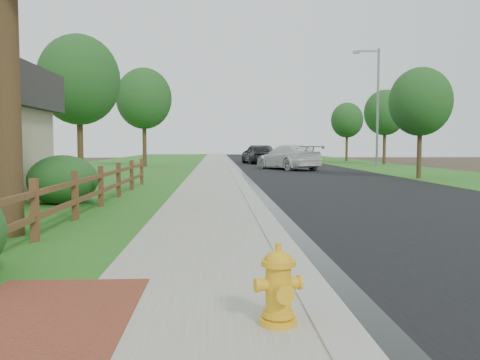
{
  "coord_description": "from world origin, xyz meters",
  "views": [
    {
      "loc": [
        -0.63,
        -5.58,
        1.65
      ],
      "look_at": [
        -0.18,
        3.99,
        0.98
      ],
      "focal_mm": 38.0,
      "sensor_mm": 36.0,
      "label": 1
    }
  ],
  "objects": [
    {
      "name": "ground",
      "position": [
        0.0,
        0.0,
        0.0
      ],
      "size": [
        120.0,
        120.0,
        0.0
      ],
      "primitive_type": "plane",
      "color": "#33261C"
    },
    {
      "name": "road",
      "position": [
        4.6,
        35.0,
        0.01
      ],
      "size": [
        8.0,
        90.0,
        0.02
      ],
      "primitive_type": "cube",
      "color": "black",
      "rests_on": "ground"
    },
    {
      "name": "curb",
      "position": [
        0.4,
        35.0,
        0.06
      ],
      "size": [
        0.4,
        90.0,
        0.12
      ],
      "primitive_type": "cube",
      "color": "gray",
      "rests_on": "ground"
    },
    {
      "name": "wet_gutter",
      "position": [
        0.75,
        35.0,
        0.02
      ],
      "size": [
        0.5,
        90.0,
        0.0
      ],
      "primitive_type": "cube",
      "color": "black",
      "rests_on": "road"
    },
    {
      "name": "sidewalk",
      "position": [
        -0.9,
        35.0,
        0.05
      ],
      "size": [
        2.2,
        90.0,
        0.1
      ],
      "primitive_type": "cube",
      "color": "gray",
      "rests_on": "ground"
    },
    {
      "name": "grass_strip",
      "position": [
        -2.8,
        35.0,
        0.03
      ],
      "size": [
        1.6,
        90.0,
        0.06
      ],
      "primitive_type": "cube",
      "color": "#1C621C",
      "rests_on": "ground"
    },
    {
      "name": "lawn_near",
      "position": [
        -8.0,
        35.0,
        0.02
      ],
      "size": [
        9.0,
        90.0,
        0.04
      ],
      "primitive_type": "cube",
      "color": "#1C621C",
      "rests_on": "ground"
    },
    {
      "name": "verge_far",
      "position": [
        11.5,
        35.0,
        0.02
      ],
      "size": [
        6.0,
        90.0,
        0.04
      ],
      "primitive_type": "cube",
      "color": "#1C621C",
      "rests_on": "ground"
    },
    {
      "name": "brick_patch",
      "position": [
        -2.2,
        -1.0,
        0.06
      ],
      "size": [
        1.6,
        2.4,
        0.11
      ],
      "primitive_type": "cube",
      "color": "brown",
      "rests_on": "ground"
    },
    {
      "name": "ranch_fence",
      "position": [
        -3.6,
        6.4,
        0.62
      ],
      "size": [
        0.12,
        16.92,
        1.1
      ],
      "color": "#4B2A19",
      "rests_on": "ground"
    },
    {
      "name": "fire_hydrant",
      "position": [
        -0.1,
        -1.32,
        0.42
      ],
      "size": [
        0.47,
        0.38,
        0.71
      ],
      "color": "gold",
      "rests_on": "sidewalk"
    },
    {
      "name": "white_suv",
      "position": [
        4.07,
        27.44,
        0.82
      ],
      "size": [
        4.29,
        5.97,
        1.6
      ],
      "primitive_type": "imported",
      "rotation": [
        0.0,
        0.0,
        3.56
      ],
      "color": "silver",
      "rests_on": "road"
    },
    {
      "name": "dark_car_mid",
      "position": [
        2.88,
        37.73,
        0.83
      ],
      "size": [
        2.72,
        5.01,
        1.62
      ],
      "primitive_type": "imported",
      "rotation": [
        0.0,
        0.0,
        3.32
      ],
      "color": "black",
      "rests_on": "road"
    },
    {
      "name": "dark_car_far",
      "position": [
        3.31,
        41.12,
        0.8
      ],
      "size": [
        3.37,
        4.99,
        1.56
      ],
      "primitive_type": "imported",
      "rotation": [
        0.0,
        0.0,
        -0.4
      ],
      "color": "black",
      "rests_on": "road"
    },
    {
      "name": "streetlight",
      "position": [
        11.25,
        31.95,
        4.95
      ],
      "size": [
        2.02,
        0.24,
        8.74
      ],
      "color": "slate",
      "rests_on": "ground"
    },
    {
      "name": "shrub_c",
      "position": [
        -4.82,
        8.47,
        0.68
      ],
      "size": [
        2.46,
        2.46,
        1.37
      ],
      "primitive_type": "ellipsoid",
      "rotation": [
        0.0,
        0.0,
        -0.39
      ],
      "color": "#204719",
      "rests_on": "ground"
    },
    {
      "name": "tree_near_left",
      "position": [
        -7.0,
        18.6,
        4.64
      ],
      "size": [
        3.81,
        3.81,
        6.75
      ],
      "color": "#3C2918",
      "rests_on": "ground"
    },
    {
      "name": "tree_near_right",
      "position": [
        9.0,
        18.07,
        3.65
      ],
      "size": [
        2.93,
        2.93,
        5.28
      ],
      "color": "#3C2918",
      "rests_on": "ground"
    },
    {
      "name": "tree_mid_left",
      "position": [
        -5.86,
        31.89,
        4.98
      ],
      "size": [
        4.03,
        4.03,
        7.21
      ],
      "color": "#3C2918",
      "rests_on": "ground"
    },
    {
      "name": "tree_mid_right",
      "position": [
        13.0,
        35.01,
        4.21
      ],
      "size": [
        3.35,
        3.35,
        6.07
      ],
      "color": "#3C2918",
      "rests_on": "ground"
    },
    {
      "name": "tree_far_right",
      "position": [
        12.13,
        43.52,
        4.01
      ],
      "size": [
        3.11,
        3.11,
        5.73
      ],
      "color": "#3C2918",
      "rests_on": "ground"
    }
  ]
}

